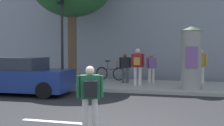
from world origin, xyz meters
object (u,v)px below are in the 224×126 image
at_px(traffic_light, 61,21).
at_px(parked_car_dark, 18,76).
at_px(bicycle_upright, 110,73).
at_px(pedestrian_tallest, 201,63).
at_px(pedestrian_near_pole, 125,66).
at_px(pedestrian_in_dark_shirt, 90,93).
at_px(pedestrian_with_bag, 138,64).
at_px(poster_column, 191,57).
at_px(pedestrian_in_red_top, 151,66).

height_order(traffic_light, parked_car_dark, traffic_light).
bearing_deg(bicycle_upright, pedestrian_tallest, -4.13).
height_order(traffic_light, pedestrian_near_pole, traffic_light).
bearing_deg(pedestrian_in_dark_shirt, pedestrian_with_bag, 90.23).
bearing_deg(pedestrian_tallest, poster_column, -103.99).
distance_m(poster_column, pedestrian_with_bag, 2.45).
bearing_deg(bicycle_upright, poster_column, -29.84).
relative_size(pedestrian_near_pole, parked_car_dark, 0.35).
height_order(poster_column, pedestrian_near_pole, poster_column).
xyz_separation_m(pedestrian_in_dark_shirt, parked_car_dark, (-4.61, 4.17, -0.14)).
height_order(pedestrian_in_dark_shirt, pedestrian_tallest, pedestrian_tallest).
height_order(poster_column, pedestrian_tallest, poster_column).
height_order(pedestrian_with_bag, bicycle_upright, pedestrian_with_bag).
xyz_separation_m(pedestrian_near_pole, pedestrian_tallest, (3.73, 0.69, 0.15)).
height_order(pedestrian_tallest, bicycle_upright, pedestrian_tallest).
bearing_deg(pedestrian_with_bag, poster_column, -9.71).
height_order(poster_column, pedestrian_in_red_top, poster_column).
bearing_deg(traffic_light, pedestrian_in_red_top, 30.92).
height_order(traffic_light, poster_column, traffic_light).
bearing_deg(pedestrian_near_pole, pedestrian_with_bag, -51.20).
height_order(pedestrian_in_dark_shirt, bicycle_upright, pedestrian_in_dark_shirt).
xyz_separation_m(poster_column, pedestrian_in_red_top, (-1.91, 1.68, -0.49)).
height_order(pedestrian_with_bag, pedestrian_in_red_top, pedestrian_with_bag).
relative_size(pedestrian_near_pole, pedestrian_with_bag, 0.87).
relative_size(pedestrian_with_bag, bicycle_upright, 1.01).
bearing_deg(pedestrian_in_red_top, poster_column, -41.26).
bearing_deg(poster_column, pedestrian_near_pole, 156.14).
distance_m(pedestrian_near_pole, parked_car_dark, 5.27).
relative_size(poster_column, parked_car_dark, 0.62).
height_order(traffic_light, pedestrian_in_dark_shirt, traffic_light).
relative_size(pedestrian_tallest, pedestrian_in_red_top, 1.14).
relative_size(traffic_light, poster_column, 1.66).
relative_size(pedestrian_tallest, bicycle_upright, 0.99).
xyz_separation_m(pedestrian_in_dark_shirt, pedestrian_with_bag, (-0.03, 6.83, 0.32)).
bearing_deg(poster_column, bicycle_upright, 150.16).
bearing_deg(parked_car_dark, pedestrian_tallest, 30.15).
relative_size(poster_column, pedestrian_near_pole, 1.79).
relative_size(poster_column, pedestrian_tallest, 1.58).
relative_size(poster_column, pedestrian_in_red_top, 1.81).
height_order(pedestrian_near_pole, pedestrian_tallest, pedestrian_tallest).
xyz_separation_m(pedestrian_tallest, parked_car_dark, (-7.50, -4.36, -0.44)).
relative_size(traffic_light, pedestrian_in_red_top, 3.01).
bearing_deg(traffic_light, pedestrian_with_bag, 17.23).
bearing_deg(pedestrian_near_pole, traffic_light, -141.36).
xyz_separation_m(poster_column, pedestrian_in_dark_shirt, (-2.37, -6.42, -0.64)).
xyz_separation_m(traffic_light, pedestrian_with_bag, (3.38, 1.05, -1.98)).
distance_m(pedestrian_in_dark_shirt, pedestrian_in_red_top, 8.11).
bearing_deg(pedestrian_in_dark_shirt, pedestrian_in_red_top, 86.78).
bearing_deg(pedestrian_in_dark_shirt, traffic_light, 120.51).
height_order(pedestrian_near_pole, pedestrian_with_bag, pedestrian_with_bag).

